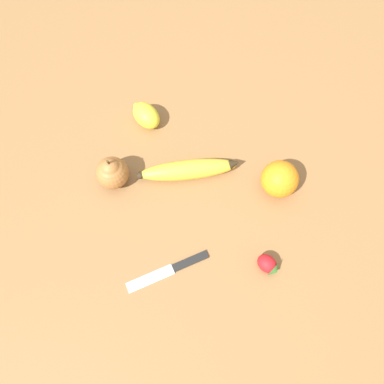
{
  "coord_description": "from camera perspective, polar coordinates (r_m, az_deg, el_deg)",
  "views": [
    {
      "loc": [
        0.09,
        -0.32,
        0.76
      ],
      "look_at": [
        -0.03,
        0.0,
        0.03
      ],
      "focal_mm": 35.0,
      "sensor_mm": 36.0,
      "label": 1
    }
  ],
  "objects": [
    {
      "name": "lemon",
      "position": [
        0.92,
        -7.01,
        11.52
      ],
      "size": [
        0.09,
        0.08,
        0.05
      ],
      "rotation": [
        0.0,
        0.0,
        2.66
      ],
      "color": "yellow",
      "rests_on": "ground_plane"
    },
    {
      "name": "pear",
      "position": [
        0.84,
        -12.07,
        2.98
      ],
      "size": [
        0.07,
        0.07,
        0.09
      ],
      "color": "#A36633",
      "rests_on": "ground_plane"
    },
    {
      "name": "paring_knife",
      "position": [
        0.78,
        -3.21,
        -11.68
      ],
      "size": [
        0.14,
        0.14,
        0.01
      ],
      "rotation": [
        0.0,
        0.0,
        2.36
      ],
      "color": "silver",
      "rests_on": "ground_plane"
    },
    {
      "name": "banana",
      "position": [
        0.84,
        -0.46,
        3.43
      ],
      "size": [
        0.22,
        0.14,
        0.04
      ],
      "rotation": [
        0.0,
        0.0,
        0.49
      ],
      "color": "gold",
      "rests_on": "ground_plane"
    },
    {
      "name": "strawberry",
      "position": [
        0.78,
        11.56,
        -10.82
      ],
      "size": [
        0.06,
        0.05,
        0.03
      ],
      "rotation": [
        0.0,
        0.0,
        5.88
      ],
      "color": "red",
      "rests_on": "ground_plane"
    },
    {
      "name": "ground_plane",
      "position": [
        0.83,
        2.12,
        -1.62
      ],
      "size": [
        3.0,
        3.0,
        0.0
      ],
      "primitive_type": "plane",
      "color": "olive"
    },
    {
      "name": "orange",
      "position": [
        0.83,
        13.22,
        1.93
      ],
      "size": [
        0.08,
        0.08,
        0.08
      ],
      "color": "orange",
      "rests_on": "ground_plane"
    }
  ]
}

